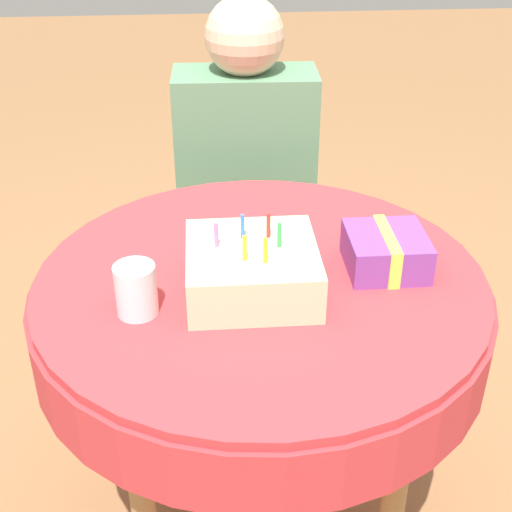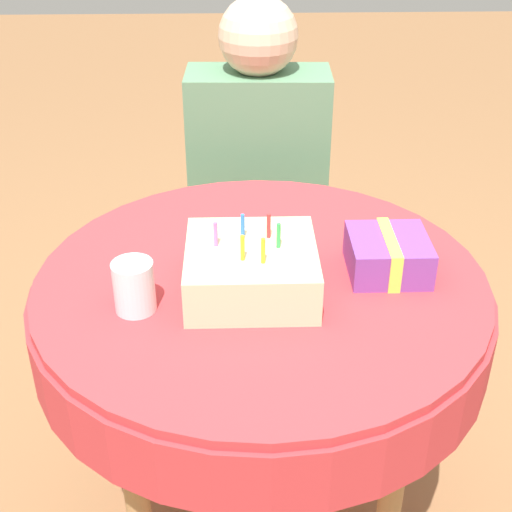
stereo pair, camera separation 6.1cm
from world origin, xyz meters
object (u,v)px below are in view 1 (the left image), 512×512
gift_box (386,251)px  chair (245,212)px  person (246,160)px  birthday_cake (252,269)px  drinking_glass (136,290)px

gift_box → chair: bearing=107.2°
person → birthday_cake: 0.76m
drinking_glass → gift_box: 0.52m
drinking_glass → gift_box: drinking_glass is taller
drinking_glass → gift_box: bearing=13.4°
person → gift_box: 0.74m
chair → gift_box: size_ratio=5.57×
chair → birthday_cake: (-0.04, -0.85, 0.32)m
birthday_cake → gift_box: (0.28, 0.06, -0.01)m
birthday_cake → gift_box: size_ratio=1.52×
person → gift_box: size_ratio=7.10×
chair → drinking_glass: bearing=-104.3°
chair → gift_box: 0.88m
person → drinking_glass: 0.86m
person → drinking_glass: (-0.26, -0.82, 0.10)m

